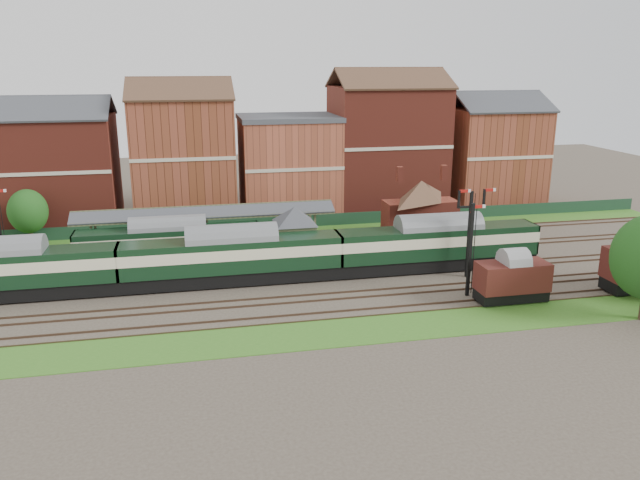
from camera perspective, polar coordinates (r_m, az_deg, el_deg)
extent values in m
plane|color=#473D33|center=(57.49, 1.22, -3.37)|extent=(160.00, 160.00, 0.00)
cube|color=#2D6619|center=(72.44, -1.65, 0.78)|extent=(90.00, 4.50, 0.06)
cube|color=#2D6619|center=(46.70, 4.60, -8.13)|extent=(90.00, 5.00, 0.06)
cube|color=#193823|center=(74.16, -1.94, 1.72)|extent=(90.00, 0.12, 1.50)
cube|color=#2D2D2D|center=(65.65, -4.97, -0.47)|extent=(55.00, 3.40, 1.00)
cube|color=#667B57|center=(59.57, -2.29, -1.46)|extent=(3.40, 3.20, 2.40)
cube|color=#4A5032|center=(58.94, -2.32, 0.58)|extent=(3.60, 3.40, 2.00)
pyramid|color=#383A3F|center=(58.49, -2.34, 2.28)|extent=(5.40, 5.40, 1.60)
cube|color=brown|center=(61.37, 5.09, -1.08)|extent=(3.00, 2.40, 2.20)
cube|color=#4C3323|center=(60.36, 5.30, 0.06)|extent=(3.20, 1.34, 0.79)
cube|color=#4C3323|center=(61.56, 4.95, 0.39)|extent=(3.20, 1.34, 0.79)
cube|color=maroon|center=(69.09, 9.12, 2.16)|extent=(8.00, 3.00, 3.50)
pyramid|color=#4C3323|center=(68.47, 9.23, 4.47)|extent=(8.10, 8.10, 2.20)
cube|color=maroon|center=(67.52, 7.26, 4.82)|extent=(0.60, 0.60, 1.60)
cube|color=maroon|center=(69.30, 11.18, 4.93)|extent=(0.60, 0.60, 1.60)
cube|color=#4A5032|center=(64.10, -20.12, 0.22)|extent=(0.22, 0.22, 3.40)
cube|color=#4A5032|center=(67.06, -0.91, 1.89)|extent=(0.22, 0.22, 3.40)
cube|color=#383A3F|center=(63.27, -10.35, 2.53)|extent=(26.00, 1.99, 0.90)
cube|color=#383A3F|center=(65.12, -10.41, 2.92)|extent=(26.00, 1.99, 0.90)
cube|color=#4A5032|center=(64.11, -10.40, 3.06)|extent=(26.00, 0.20, 0.20)
cube|color=black|center=(57.90, 13.47, 0.47)|extent=(0.25, 0.25, 8.00)
cube|color=black|center=(57.27, 13.63, 2.98)|extent=(2.60, 0.18, 0.18)
cube|color=#B2140F|center=(56.70, 13.13, 4.38)|extent=(1.10, 0.08, 0.25)
cube|color=#B2140F|center=(57.74, 15.30, 4.44)|extent=(1.10, 0.08, 0.25)
cube|color=#B2140F|center=(64.13, -27.20, 4.02)|extent=(1.10, 0.08, 0.25)
cube|color=black|center=(53.16, 13.55, -0.92)|extent=(0.25, 0.25, 8.00)
cube|color=#B2140F|center=(52.47, 14.36, 2.98)|extent=(1.10, 0.08, 0.25)
cube|color=maroon|center=(80.31, -23.10, 5.75)|extent=(14.00, 10.00, 13.00)
cube|color=brown|center=(78.63, -12.34, 7.20)|extent=(12.00, 10.00, 15.00)
cube|color=#A64F35|center=(79.84, -2.86, 6.59)|extent=(12.00, 10.00, 12.00)
cube|color=maroon|center=(82.57, 6.15, 8.24)|extent=(14.00, 10.00, 16.00)
cube|color=brown|center=(88.55, 15.48, 7.30)|extent=(12.00, 10.00, 13.00)
cube|color=black|center=(55.97, -7.95, -3.26)|extent=(19.25, 2.70, 1.18)
cube|color=black|center=(55.35, -8.03, -1.33)|extent=(19.25, 2.99, 2.78)
cube|color=beige|center=(55.26, -8.04, -1.00)|extent=(19.27, 3.03, 0.96)
cube|color=slate|center=(54.91, -8.09, 0.22)|extent=(19.25, 2.99, 0.64)
cube|color=black|center=(60.25, 10.63, -1.98)|extent=(19.25, 2.70, 1.18)
cube|color=black|center=(59.67, 10.73, -0.17)|extent=(19.25, 2.99, 2.78)
cube|color=beige|center=(59.58, 10.74, 0.14)|extent=(19.27, 3.03, 0.96)
cube|color=slate|center=(59.26, 10.80, 1.27)|extent=(19.25, 2.99, 0.64)
cube|color=black|center=(62.11, -13.55, -1.66)|extent=(17.33, 2.43, 1.06)
cube|color=black|center=(61.61, -13.66, -0.08)|extent=(17.33, 2.70, 2.50)
cube|color=beige|center=(61.52, -13.68, 0.19)|extent=(17.35, 2.74, 0.87)
cube|color=slate|center=(61.24, -13.75, 1.17)|extent=(17.33, 2.70, 0.58)
cube|color=black|center=(53.87, 17.05, -4.80)|extent=(5.80, 2.14, 0.87)
cube|color=#472014|center=(53.34, 17.19, -3.19)|extent=(5.80, 2.52, 2.32)
cube|color=gray|center=(52.95, 17.30, -1.89)|extent=(5.80, 2.52, 0.43)
cylinder|color=#382619|center=(74.11, -24.95, 0.71)|extent=(0.44, 0.44, 2.81)
ellipsoid|color=#1B4B15|center=(73.61, -25.15, 2.40)|extent=(4.12, 4.12, 4.74)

